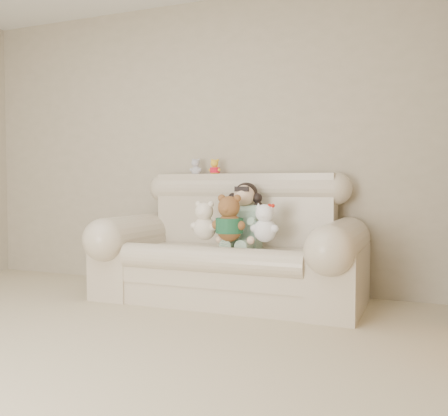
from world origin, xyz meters
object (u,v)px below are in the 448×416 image
Objects in this scene: seated_child at (245,215)px; cream_teddy at (205,217)px; sofa at (229,237)px; brown_teddy at (229,214)px; white_cat at (265,219)px.

cream_teddy is (-0.26, -0.21, -0.01)m from seated_child.
sofa is 0.26m from brown_teddy.
brown_teddy reaches higher than white_cat.
white_cat is (0.23, -0.17, -0.02)m from seated_child.
seated_child is (0.11, 0.08, 0.18)m from sofa.
seated_child reaches higher than cream_teddy.
white_cat is at bearing -33.88° from seated_child.
cream_teddy is at bearing -138.04° from sofa.
seated_child is at bearing 18.60° from cream_teddy.
cream_teddy is (-0.48, -0.04, 0.01)m from white_cat.
sofa is 0.38m from white_cat.
brown_teddy is (0.07, -0.16, 0.20)m from sofa.
cream_teddy is (-0.15, -0.13, 0.16)m from sofa.
seated_child is at bearing 90.40° from brown_teddy.
white_cat is (0.33, -0.09, 0.16)m from sofa.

